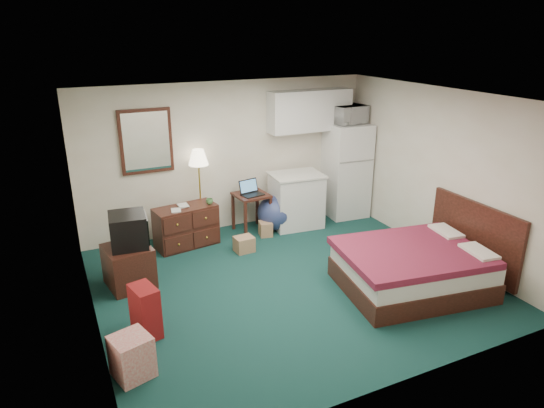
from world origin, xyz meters
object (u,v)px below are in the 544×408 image
kitchen_counter (296,201)px  dresser (186,226)px  desk (252,213)px  suitcase (145,311)px  fridge (346,170)px  tv_stand (129,266)px  floor_lamp (200,194)px  bed (412,269)px

kitchen_counter → dresser: bearing=-174.9°
desk → suitcase: (-2.25, -2.25, -0.03)m
kitchen_counter → suitcase: 3.74m
fridge → desk: bearing=-175.1°
tv_stand → suitcase: (-0.03, -1.24, 0.02)m
floor_lamp → fridge: (2.72, -0.17, 0.11)m
kitchen_counter → bed: 2.64m
desk → bed: desk is taller
dresser → fridge: bearing=-6.3°
desk → bed: bearing=-71.5°
bed → suitcase: bearing=-179.0°
desk → tv_stand: (-2.22, -1.01, -0.05)m
floor_lamp → desk: 0.94m
desk → suitcase: desk is taller
kitchen_counter → floor_lamp: bearing=175.1°
suitcase → bed: bearing=-20.7°
floor_lamp → bed: bearing=-55.6°
fridge → tv_stand: (-4.11, -1.03, -0.57)m
floor_lamp → tv_stand: bearing=-139.4°
tv_stand → suitcase: bearing=-100.1°
kitchen_counter → fridge: (1.09, 0.12, 0.40)m
dresser → tv_stand: 1.39m
desk → bed: 2.95m
bed → kitchen_counter: bearing=106.3°
kitchen_counter → suitcase: (-3.06, -2.15, -0.15)m
floor_lamp → kitchen_counter: (1.63, -0.29, -0.28)m
dresser → fridge: size_ratio=0.57×
floor_lamp → desk: (0.83, -0.19, -0.40)m
floor_lamp → suitcase: bearing=-120.3°
dresser → floor_lamp: bearing=31.5°
desk → fridge: fridge is taller
desk → fridge: size_ratio=0.39×
desk → suitcase: bearing=-139.6°
floor_lamp → desk: bearing=-12.8°
floor_lamp → kitchen_counter: bearing=-10.0°
floor_lamp → bed: 3.54m
kitchen_counter → suitcase: kitchen_counter is taller
fridge → tv_stand: bearing=-161.6°
kitchen_counter → bed: size_ratio=0.51×
fridge → bed: (-0.73, -2.73, -0.56)m
desk → tv_stand: 2.44m
dresser → floor_lamp: floor_lamp is taller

